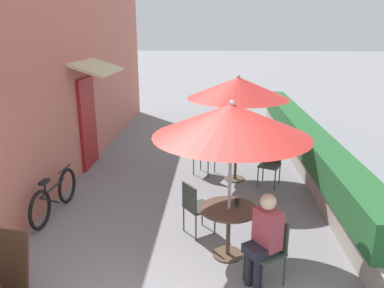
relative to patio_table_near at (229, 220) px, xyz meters
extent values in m
cube|color=#C66B5B|center=(-3.36, 4.18, 1.54)|extent=(0.24, 11.37, 4.20)
cube|color=maroon|center=(-3.20, 3.61, 0.49)|extent=(0.08, 0.96, 2.10)
cube|color=beige|center=(-2.89, 3.61, 1.79)|extent=(0.78, 1.80, 0.30)
cube|color=gray|center=(1.94, 4.08, -0.33)|extent=(0.44, 10.37, 0.45)
cube|color=#235B2D|center=(1.94, 4.08, 0.17)|extent=(0.60, 9.85, 0.56)
cylinder|color=brown|center=(0.00, 0.00, -0.55)|extent=(0.44, 0.44, 0.02)
cylinder|color=brown|center=(0.00, 0.00, -0.18)|extent=(0.06, 0.06, 0.73)
cylinder|color=brown|center=(0.00, 0.00, 0.18)|extent=(0.82, 0.82, 0.02)
cylinder|color=#B7B7BC|center=(0.00, 0.00, 0.53)|extent=(0.04, 0.04, 2.18)
cone|color=red|center=(0.00, 0.00, 1.46)|extent=(2.10, 2.10, 0.44)
sphere|color=#B7B7BC|center=(0.00, 0.00, 1.68)|extent=(0.07, 0.07, 0.07)
cube|color=#384238|center=(0.44, -0.61, -0.11)|extent=(0.56, 0.56, 0.04)
cube|color=#384238|center=(0.59, -0.50, 0.10)|extent=(0.25, 0.32, 0.42)
cylinder|color=#384238|center=(0.19, -0.57, -0.33)|extent=(0.02, 0.02, 0.45)
cylinder|color=#384238|center=(0.40, -0.86, -0.33)|extent=(0.02, 0.02, 0.45)
cylinder|color=#384238|center=(0.48, -0.35, -0.33)|extent=(0.02, 0.02, 0.45)
cylinder|color=#384238|center=(0.69, -0.64, -0.33)|extent=(0.02, 0.02, 0.45)
cylinder|color=#23232D|center=(0.25, -0.65, -0.32)|extent=(0.11, 0.11, 0.47)
cylinder|color=#23232D|center=(0.34, -0.78, -0.32)|extent=(0.11, 0.11, 0.47)
cube|color=#23232D|center=(0.37, -0.66, -0.03)|extent=(0.47, 0.45, 0.12)
cube|color=#AD424C|center=(0.46, -0.59, 0.22)|extent=(0.38, 0.40, 0.50)
sphere|color=beige|center=(0.44, -0.61, 0.59)|extent=(0.20, 0.20, 0.20)
cube|color=#384238|center=(-0.44, 0.61, -0.11)|extent=(0.56, 0.56, 0.04)
cube|color=#384238|center=(-0.59, 0.50, 0.10)|extent=(0.25, 0.32, 0.42)
cylinder|color=#384238|center=(-0.19, 0.57, -0.33)|extent=(0.02, 0.02, 0.45)
cylinder|color=#384238|center=(-0.40, 0.86, -0.33)|extent=(0.02, 0.02, 0.45)
cylinder|color=#384238|center=(-0.48, 0.35, -0.33)|extent=(0.02, 0.02, 0.45)
cylinder|color=#384238|center=(-0.69, 0.64, -0.33)|extent=(0.02, 0.02, 0.45)
cylinder|color=#232328|center=(0.12, 0.13, 0.24)|extent=(0.07, 0.07, 0.09)
cylinder|color=brown|center=(0.24, 2.92, -0.55)|extent=(0.44, 0.44, 0.02)
cylinder|color=brown|center=(0.24, 2.92, -0.18)|extent=(0.06, 0.06, 0.73)
cylinder|color=brown|center=(0.24, 2.92, 0.18)|extent=(0.82, 0.82, 0.02)
cylinder|color=#B7B7BC|center=(0.24, 2.92, 0.53)|extent=(0.04, 0.04, 2.18)
cone|color=red|center=(0.24, 2.92, 1.46)|extent=(2.10, 2.10, 0.44)
sphere|color=#B7B7BC|center=(0.24, 2.92, 1.68)|extent=(0.07, 0.07, 0.07)
cube|color=#384238|center=(0.93, 2.61, -0.11)|extent=(0.53, 0.53, 0.04)
cube|color=#384238|center=(1.01, 2.78, 0.10)|extent=(0.36, 0.18, 0.42)
cylinder|color=#384238|center=(0.69, 2.52, -0.33)|extent=(0.02, 0.02, 0.45)
cylinder|color=#384238|center=(1.02, 2.38, -0.33)|extent=(0.02, 0.02, 0.45)
cylinder|color=#384238|center=(0.84, 2.85, -0.33)|extent=(0.02, 0.02, 0.45)
cylinder|color=#384238|center=(1.17, 2.71, -0.33)|extent=(0.02, 0.02, 0.45)
cube|color=#384238|center=(-0.44, 3.22, -0.11)|extent=(0.53, 0.53, 0.04)
cube|color=#384238|center=(-0.52, 3.05, 0.10)|extent=(0.36, 0.18, 0.42)
cylinder|color=#384238|center=(-0.20, 3.31, -0.33)|extent=(0.02, 0.02, 0.45)
cylinder|color=#384238|center=(-0.53, 3.45, -0.33)|extent=(0.02, 0.02, 0.45)
cylinder|color=#384238|center=(-0.35, 2.98, -0.33)|extent=(0.02, 0.02, 0.45)
cylinder|color=#384238|center=(-0.68, 3.12, -0.33)|extent=(0.02, 0.02, 0.45)
torus|color=black|center=(-2.98, 1.59, -0.23)|extent=(0.10, 0.67, 0.66)
torus|color=black|center=(-3.04, 0.59, -0.23)|extent=(0.10, 0.67, 0.66)
cylinder|color=black|center=(-3.01, 1.09, -0.04)|extent=(0.09, 0.78, 0.04)
cylinder|color=black|center=(-3.02, 0.91, -0.21)|extent=(0.07, 0.57, 0.38)
cylinder|color=black|center=(-3.02, 0.81, 0.06)|extent=(0.04, 0.04, 0.23)
cube|color=black|center=(-3.02, 0.81, 0.17)|extent=(0.11, 0.23, 0.05)
cylinder|color=black|center=(-2.98, 1.55, 0.12)|extent=(0.06, 0.46, 0.03)
cube|color=#422819|center=(-2.56, -1.24, -0.06)|extent=(0.58, 0.31, 0.97)
cube|color=black|center=(-2.56, -1.22, -0.04)|extent=(0.47, 0.23, 0.74)
camera|label=1|loc=(-0.22, -4.77, 2.57)|focal=35.00mm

